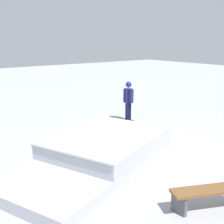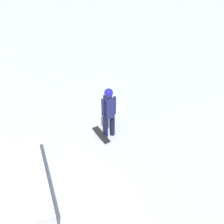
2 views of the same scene
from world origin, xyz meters
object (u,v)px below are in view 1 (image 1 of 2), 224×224
Objects in this scene: skater at (128,98)px; skate_ramp at (99,152)px; skateboard at (125,120)px; park_bench at (208,194)px.

skate_ramp is at bearing 108.94° from skater.
skateboard is (0.24, 0.07, -0.93)m from skater.
park_bench is at bearing 133.13° from skater.
skate_ramp reaches higher than skateboard.
skater is at bearing -116.89° from park_bench.
park_bench is (-0.42, 3.37, 0.04)m from skate_ramp.
skater is 1.07× the size of park_bench.
skater is 7.07m from park_bench.
skater is 0.96m from skateboard.
skateboard is 0.48× the size of park_bench.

